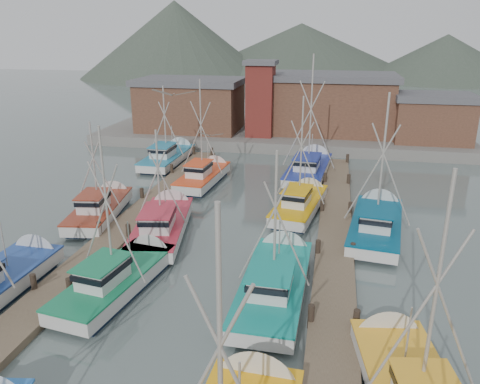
% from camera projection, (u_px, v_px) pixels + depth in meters
% --- Properties ---
extents(ground, '(260.00, 260.00, 0.00)m').
position_uv_depth(ground, '(197.00, 291.00, 24.35)').
color(ground, '#465453').
rests_on(ground, ground).
extents(dock_left, '(2.30, 46.00, 1.50)m').
position_uv_depth(dock_left, '(108.00, 244.00, 29.34)').
color(dock_left, brown).
rests_on(dock_left, ground).
extents(dock_right, '(2.30, 46.00, 1.50)m').
position_uv_depth(dock_right, '(334.00, 264.00, 26.71)').
color(dock_right, brown).
rests_on(dock_right, ground).
extents(quay, '(44.00, 16.00, 1.20)m').
position_uv_depth(quay, '(281.00, 134.00, 58.42)').
color(quay, slate).
rests_on(quay, ground).
extents(shed_left, '(12.72, 8.48, 6.20)m').
position_uv_depth(shed_left, '(191.00, 104.00, 57.41)').
color(shed_left, brown).
rests_on(shed_left, quay).
extents(shed_center, '(14.84, 9.54, 6.90)m').
position_uv_depth(shed_center, '(332.00, 103.00, 55.96)').
color(shed_center, brown).
rests_on(shed_center, quay).
extents(shed_right, '(8.48, 6.36, 5.20)m').
position_uv_depth(shed_right, '(432.00, 117.00, 51.39)').
color(shed_right, brown).
rests_on(shed_right, quay).
extents(lookout_tower, '(3.60, 3.60, 8.50)m').
position_uv_depth(lookout_tower, '(260.00, 98.00, 53.47)').
color(lookout_tower, maroon).
rests_on(lookout_tower, quay).
extents(distant_hills, '(175.00, 140.00, 42.00)m').
position_uv_depth(distant_hills, '(272.00, 76.00, 140.28)').
color(distant_hills, '#445043').
rests_on(distant_hills, ground).
extents(boat_4, '(3.87, 8.96, 9.49)m').
position_uv_depth(boat_4, '(122.00, 276.00, 24.47)').
color(boat_4, '#101E35').
rests_on(boat_4, ground).
extents(boat_5, '(3.57, 9.84, 8.65)m').
position_uv_depth(boat_5, '(276.00, 281.00, 24.06)').
color(boat_5, '#101E35').
rests_on(boat_5, ground).
extents(boat_8, '(4.52, 9.90, 8.01)m').
position_uv_depth(boat_8, '(163.00, 224.00, 31.19)').
color(boat_8, '#101E35').
rests_on(boat_8, ground).
extents(boat_9, '(3.88, 8.89, 9.36)m').
position_uv_depth(boat_9, '(301.00, 203.00, 34.91)').
color(boat_9, '#101E35').
rests_on(boat_9, ground).
extents(boat_10, '(3.85, 8.85, 7.78)m').
position_uv_depth(boat_10, '(102.00, 207.00, 34.01)').
color(boat_10, '#101E35').
rests_on(boat_10, ground).
extents(boat_11, '(4.25, 10.02, 10.29)m').
position_uv_depth(boat_11, '(376.00, 223.00, 31.30)').
color(boat_11, '#101E35').
rests_on(boat_11, ground).
extents(boat_12, '(3.86, 8.66, 9.81)m').
position_uv_depth(boat_12, '(205.00, 175.00, 41.55)').
color(boat_12, '#101E35').
rests_on(boat_12, ground).
extents(boat_13, '(4.77, 10.69, 11.99)m').
position_uv_depth(boat_13, '(309.00, 168.00, 43.86)').
color(boat_13, '#101E35').
rests_on(boat_13, ground).
extents(boat_14, '(3.67, 9.61, 8.71)m').
position_uv_depth(boat_14, '(169.00, 156.00, 47.85)').
color(boat_14, '#101E35').
rests_on(boat_14, ground).
extents(gull_near, '(1.55, 0.64, 0.24)m').
position_uv_depth(gull_near, '(174.00, 93.00, 15.41)').
color(gull_near, gray).
rests_on(gull_near, ground).
extents(gull_far, '(1.55, 0.64, 0.24)m').
position_uv_depth(gull_far, '(211.00, 135.00, 27.34)').
color(gull_far, gray).
rests_on(gull_far, ground).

